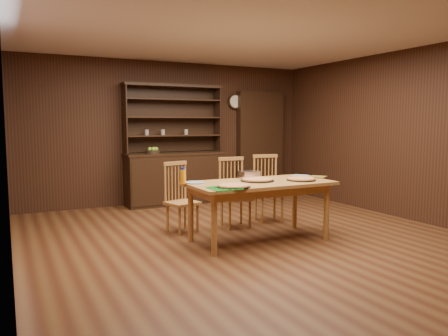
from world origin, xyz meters
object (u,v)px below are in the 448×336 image
chair_center (234,190)px  chair_right (267,186)px  dining_table (259,188)px  juice_bottle (183,176)px  china_hutch (175,171)px  chair_left (179,195)px

chair_center → chair_right: (0.63, 0.10, 0.01)m
dining_table → juice_bottle: bearing=165.3°
chair_right → chair_center: bearing=-159.9°
china_hutch → dining_table: (0.07, -2.85, 0.07)m
juice_bottle → china_hutch: bearing=71.7°
dining_table → chair_right: size_ratio=1.80×
juice_bottle → dining_table: bearing=-14.7°
china_hutch → chair_left: size_ratio=2.27×
china_hutch → dining_table: bearing=-88.6°
china_hutch → juice_bottle: bearing=-108.3°
chair_center → chair_right: bearing=12.5°
chair_right → juice_bottle: (-1.63, -0.68, 0.31)m
china_hutch → chair_center: 2.03m
chair_right → juice_bottle: chair_right is taller
chair_left → juice_bottle: size_ratio=4.74×
chair_left → chair_right: (1.44, 0.04, 0.03)m
chair_left → chair_center: 0.81m
chair_left → juice_bottle: (-0.19, -0.64, 0.34)m
chair_right → juice_bottle: size_ratio=4.97×
chair_right → china_hutch: bearing=123.2°
juice_bottle → chair_left: bearing=73.1°
dining_table → chair_right: 1.17m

